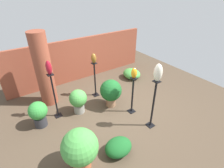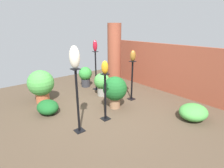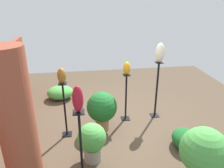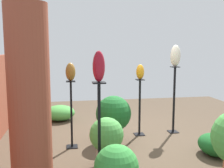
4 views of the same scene
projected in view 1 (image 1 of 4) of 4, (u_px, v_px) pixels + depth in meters
name	position (u px, v px, depth m)	size (l,w,h in m)	color
ground_plane	(119.00, 110.00, 5.39)	(8.00, 8.00, 0.00)	#4C3D2D
brick_wall_back	(81.00, 59.00, 6.79)	(5.60, 0.12, 1.63)	brown
brick_pillar	(44.00, 70.00, 5.18)	(0.50, 0.50, 2.29)	brown
pedestal_ruby	(55.00, 98.00, 4.84)	(0.20, 0.20, 1.37)	black
pedestal_bronze	(95.00, 81.00, 5.81)	(0.20, 0.20, 1.21)	black
pedestal_ivory	(153.00, 107.00, 4.48)	(0.20, 0.20, 1.40)	black
pedestal_amber	(132.00, 97.00, 5.06)	(0.20, 0.20, 1.16)	black
art_vase_ruby	(49.00, 68.00, 4.36)	(0.15, 0.15, 0.38)	maroon
art_vase_bronze	(94.00, 58.00, 5.40)	(0.16, 0.17, 0.32)	brown
art_vase_ivory	(158.00, 73.00, 3.99)	(0.19, 0.21, 0.44)	beige
art_vase_amber	(134.00, 73.00, 4.67)	(0.16, 0.16, 0.30)	orange
potted_plant_mid_left	(38.00, 113.00, 4.60)	(0.49, 0.49, 0.75)	#2D2D33
potted_plant_front_left	(111.00, 91.00, 5.32)	(0.66, 0.66, 0.90)	#936B4C
potted_plant_back_center	(80.00, 148.00, 3.48)	(0.76, 0.76, 0.97)	#B25B38
potted_plant_mid_right	(78.00, 100.00, 5.10)	(0.52, 0.52, 0.75)	gray
foliage_bed_east	(132.00, 74.00, 7.08)	(0.65, 0.75, 0.38)	#479942
foliage_bed_west	(118.00, 147.00, 3.96)	(0.65, 0.53, 0.35)	#195923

